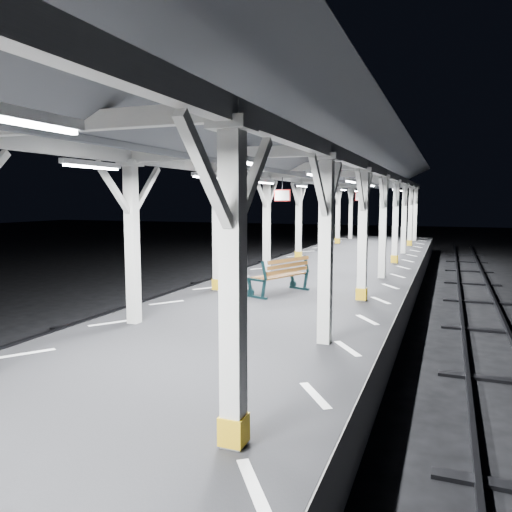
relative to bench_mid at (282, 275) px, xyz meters
The scene contains 8 objects.
ground 2.62m from the bench_mid, 86.18° to the right, with size 120.00×120.00×0.00m, color black.
platform 2.36m from the bench_mid, 86.18° to the right, with size 6.00×50.00×1.00m, color black.
hazard_stripes_left 3.18m from the bench_mid, 137.48° to the right, with size 1.00×48.00×0.01m, color silver.
hazard_stripes_right 3.39m from the bench_mid, 39.25° to the right, with size 1.00×48.00×0.01m, color silver.
track_left 5.50m from the bench_mid, 156.46° to the right, with size 2.20×60.00×0.16m.
track_right 5.75m from the bench_mid, 22.38° to the right, with size 2.20×60.00×0.16m.
canopy 3.71m from the bench_mid, 86.20° to the right, with size 5.40×49.00×4.65m.
bench_mid is the anchor object (origin of this frame).
Camera 1 is at (3.99, -10.49, 3.53)m, focal length 35.00 mm.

